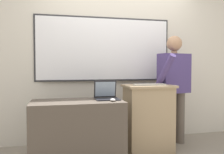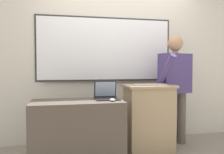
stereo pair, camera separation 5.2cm
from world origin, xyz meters
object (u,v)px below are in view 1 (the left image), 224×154
side_desk (78,133)px  wireless_keyboard (150,85)px  person_presenter (174,81)px  computer_mouse_by_laptop (113,100)px  lectern_podium (148,118)px  laptop (106,94)px

side_desk → wireless_keyboard: size_ratio=2.48×
person_presenter → computer_mouse_by_laptop: (-1.08, -0.57, -0.17)m
lectern_podium → side_desk: (-1.00, -0.23, -0.08)m
person_presenter → wireless_keyboard: person_presenter is taller
lectern_podium → wireless_keyboard: bearing=-95.2°
person_presenter → computer_mouse_by_laptop: bearing=-163.9°
wireless_keyboard → computer_mouse_by_laptop: (-0.59, -0.32, -0.15)m
person_presenter → computer_mouse_by_laptop: person_presenter is taller
lectern_podium → person_presenter: person_presenter is taller
person_presenter → wireless_keyboard: bearing=-164.8°
side_desk → person_presenter: bearing=16.0°
side_desk → person_presenter: person_presenter is taller
wireless_keyboard → computer_mouse_by_laptop: size_ratio=4.37×
person_presenter → computer_mouse_by_laptop: size_ratio=16.36×
side_desk → laptop: laptop is taller
computer_mouse_by_laptop → laptop: bearing=98.2°
person_presenter → laptop: bearing=-174.4°
lectern_podium → side_desk: size_ratio=0.85×
lectern_podium → computer_mouse_by_laptop: 0.78m
lectern_podium → laptop: laptop is taller
wireless_keyboard → computer_mouse_by_laptop: 0.69m
lectern_podium → person_presenter: size_ratio=0.56×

